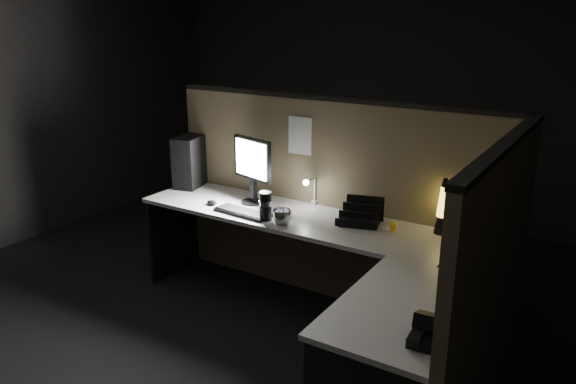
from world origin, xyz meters
The scene contains 17 objects.
floor centered at (0.00, 0.00, 0.00)m, with size 6.00×6.00×0.00m, color black.
room_shell centered at (0.00, 0.00, 1.62)m, with size 6.00×6.00×6.00m.
partition_back centered at (0.00, 0.93, 0.75)m, with size 2.66×0.06×1.50m, color brown.
partition_right centered at (1.33, 0.10, 0.75)m, with size 0.06×1.66×1.50m, color brown.
desk centered at (0.18, 0.25, 0.58)m, with size 2.60×1.60×0.73m.
pc_tower centered at (-1.22, 0.80, 0.94)m, with size 0.18×0.39×0.41m, color black.
monitor centered at (-0.53, 0.68, 1.03)m, with size 0.38×0.16×0.49m.
keyboard centered at (-0.44, 0.44, 0.74)m, with size 0.42×0.14×0.02m, color black.
mouse centered at (-0.75, 0.47, 0.75)m, with size 0.09×0.06×0.03m, color black.
clip_lamp centered at (-0.11, 0.82, 0.86)m, with size 0.04×0.18×0.22m.
organizer centered at (0.34, 0.72, 0.77)m, with size 0.31×0.29×0.19m.
lava_lamp centered at (0.86, 0.82, 0.88)m, with size 0.10×0.10×0.37m.
travel_mug centered at (-0.24, 0.42, 0.83)m, with size 0.09×0.09×0.20m, color black.
steel_mug centered at (-0.10, 0.41, 0.78)m, with size 0.13×0.13×0.10m, color #B7B8BE.
figurine centered at (0.59, 0.68, 0.78)m, with size 0.06×0.06×0.06m, color yellow.
pinned_paper centered at (-0.25, 0.90, 1.23)m, with size 0.19×0.00×0.28m, color white.
desk_phone centered at (1.24, -0.44, 0.78)m, with size 0.23×0.24×0.13m.
Camera 1 is at (1.81, -2.56, 2.08)m, focal length 35.00 mm.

